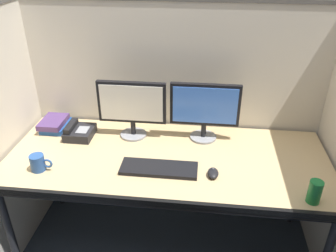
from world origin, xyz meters
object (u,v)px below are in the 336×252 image
object	(u,v)px
desk	(167,165)
soda_can	(315,192)
coffee_mug	(38,163)
monitor_left	(132,106)
keyboard_main	(159,168)
book_stack	(55,124)
monitor_right	(205,108)
computer_mouse	(213,173)
desk_phone	(79,132)

from	to	relation	value
desk	soda_can	world-z (taller)	soda_can
desk	coffee_mug	bearing A→B (deg)	-163.92
monitor_left	keyboard_main	size ratio (longest dim) A/B	1.00
book_stack	coffee_mug	size ratio (longest dim) A/B	1.74
soda_can	book_stack	bearing A→B (deg)	160.24
book_stack	coffee_mug	distance (m)	0.47
desk	monitor_right	distance (m)	0.42
desk	book_stack	distance (m)	0.84
computer_mouse	book_stack	distance (m)	1.14
desk_phone	coffee_mug	bearing A→B (deg)	-104.75
computer_mouse	soda_can	xyz separation A→B (m)	(0.49, -0.15, 0.04)
monitor_left	keyboard_main	xyz separation A→B (m)	(0.22, -0.36, -0.20)
coffee_mug	book_stack	bearing A→B (deg)	102.11
soda_can	coffee_mug	bearing A→B (deg)	176.21
desk_phone	monitor_left	bearing A→B (deg)	8.60
monitor_left	coffee_mug	size ratio (longest dim) A/B	3.41
monitor_left	soda_can	size ratio (longest dim) A/B	3.52
keyboard_main	coffee_mug	bearing A→B (deg)	-173.60
monitor_left	soda_can	world-z (taller)	monitor_left
desk	computer_mouse	xyz separation A→B (m)	(0.27, -0.14, 0.07)
monitor_right	desk_phone	xyz separation A→B (m)	(-0.80, -0.07, -0.18)
monitor_left	desk_phone	distance (m)	0.40
keyboard_main	desk_phone	size ratio (longest dim) A/B	2.26
desk	computer_mouse	size ratio (longest dim) A/B	19.79
book_stack	computer_mouse	bearing A→B (deg)	-20.78
computer_mouse	coffee_mug	size ratio (longest dim) A/B	0.76
keyboard_main	computer_mouse	distance (m)	0.30
desk	desk_phone	bearing A→B (deg)	163.30
desk	computer_mouse	distance (m)	0.31
computer_mouse	soda_can	distance (m)	0.51
keyboard_main	desk	bearing A→B (deg)	76.94
desk	keyboard_main	distance (m)	0.14
keyboard_main	coffee_mug	size ratio (longest dim) A/B	3.41
desk_phone	coffee_mug	world-z (taller)	coffee_mug
monitor_right	soda_can	distance (m)	0.79
keyboard_main	coffee_mug	world-z (taller)	coffee_mug
monitor_left	book_stack	distance (m)	0.58
computer_mouse	monitor_left	bearing A→B (deg)	144.19
desk_phone	coffee_mug	distance (m)	0.39
computer_mouse	desk_phone	distance (m)	0.92
desk	soda_can	xyz separation A→B (m)	(0.76, -0.30, 0.11)
computer_mouse	coffee_mug	distance (m)	0.97
desk_phone	book_stack	world-z (taller)	desk_phone
desk	keyboard_main	xyz separation A→B (m)	(-0.03, -0.13, 0.06)
keyboard_main	desk_phone	xyz separation A→B (m)	(-0.57, 0.30, 0.02)
keyboard_main	computer_mouse	xyz separation A→B (m)	(0.30, -0.02, 0.01)
keyboard_main	coffee_mug	distance (m)	0.67
keyboard_main	monitor_right	bearing A→B (deg)	57.94
desk_phone	soda_can	bearing A→B (deg)	-19.33
monitor_left	keyboard_main	world-z (taller)	monitor_left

